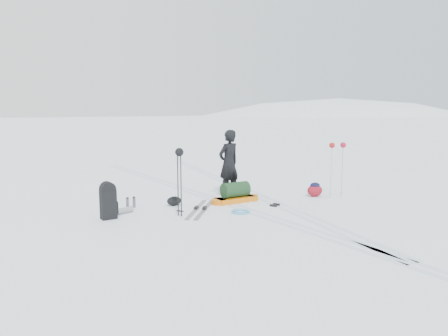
{
  "coord_description": "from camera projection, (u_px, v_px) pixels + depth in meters",
  "views": [
    {
      "loc": [
        -5.4,
        -9.17,
        2.44
      ],
      "look_at": [
        -0.21,
        0.08,
        0.95
      ],
      "focal_mm": 35.0,
      "sensor_mm": 36.0,
      "label": 1
    }
  ],
  "objects": [
    {
      "name": "ground",
      "position": [
        233.0,
        205.0,
        10.88
      ],
      "size": [
        200.0,
        200.0,
        0.0
      ],
      "primitive_type": "plane",
      "color": "white",
      "rests_on": "ground"
    },
    {
      "name": "ski_tracks",
      "position": [
        236.0,
        197.0,
        11.93
      ],
      "size": [
        3.38,
        17.97,
        0.01
      ],
      "color": "silver",
      "rests_on": "ground"
    },
    {
      "name": "skier",
      "position": [
        229.0,
        163.0,
        11.85
      ],
      "size": [
        0.75,
        0.58,
        1.83
      ],
      "primitive_type": "imported",
      "rotation": [
        0.0,
        0.0,
        3.37
      ],
      "color": "black",
      "rests_on": "ground"
    },
    {
      "name": "pulk_sled",
      "position": [
        235.0,
        194.0,
        11.24
      ],
      "size": [
        1.37,
        0.47,
        0.52
      ],
      "rotation": [
        0.0,
        0.0,
        0.03
      ],
      "color": "orange",
      "rests_on": "ground"
    },
    {
      "name": "expedition_rucksack",
      "position": [
        110.0,
        201.0,
        9.59
      ],
      "size": [
        0.84,
        0.57,
        0.83
      ],
      "rotation": [
        0.0,
        0.0,
        0.06
      ],
      "color": "black",
      "rests_on": "ground"
    },
    {
      "name": "ski_poles_black",
      "position": [
        179.0,
        160.0,
        9.67
      ],
      "size": [
        0.19,
        0.21,
        1.54
      ],
      "rotation": [
        0.0,
        0.0,
        -0.22
      ],
      "color": "black",
      "rests_on": "ground"
    },
    {
      "name": "ski_poles_silver",
      "position": [
        337.0,
        151.0,
        11.67
      ],
      "size": [
        0.47,
        0.24,
        1.5
      ],
      "rotation": [
        0.0,
        0.0,
        -0.1
      ],
      "color": "silver",
      "rests_on": "ground"
    },
    {
      "name": "touring_skis_grey",
      "position": [
        200.0,
        209.0,
        10.44
      ],
      "size": [
        1.48,
        1.77,
        0.07
      ],
      "rotation": [
        0.0,
        0.0,
        0.91
      ],
      "color": "gray",
      "rests_on": "ground"
    },
    {
      "name": "touring_skis_white",
      "position": [
        275.0,
        206.0,
        10.77
      ],
      "size": [
        1.02,
        1.64,
        0.06
      ],
      "rotation": [
        0.0,
        0.0,
        -1.09
      ],
      "color": "white",
      "rests_on": "ground"
    },
    {
      "name": "rope_coil",
      "position": [
        241.0,
        211.0,
        10.15
      ],
      "size": [
        0.48,
        0.48,
        0.05
      ],
      "rotation": [
        0.0,
        0.0,
        -0.08
      ],
      "color": "#519EC5",
      "rests_on": "ground"
    },
    {
      "name": "small_daypack",
      "position": [
        315.0,
        190.0,
        11.97
      ],
      "size": [
        0.48,
        0.38,
        0.39
      ],
      "rotation": [
        0.0,
        0.0,
        0.1
      ],
      "color": "maroon",
      "rests_on": "ground"
    },
    {
      "name": "thermos_pair",
      "position": [
        131.0,
        203.0,
        10.56
      ],
      "size": [
        0.29,
        0.19,
        0.29
      ],
      "rotation": [
        0.0,
        0.0,
        -0.31
      ],
      "color": "slate",
      "rests_on": "ground"
    },
    {
      "name": "stuff_sack",
      "position": [
        174.0,
        201.0,
        10.88
      ],
      "size": [
        0.38,
        0.3,
        0.23
      ],
      "rotation": [
        0.0,
        0.0,
        -0.06
      ],
      "color": "black",
      "rests_on": "ground"
    }
  ]
}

